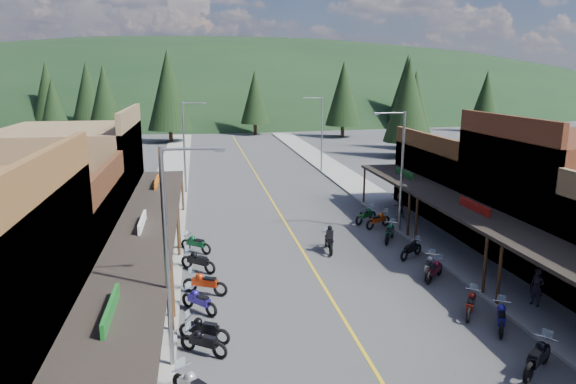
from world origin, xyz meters
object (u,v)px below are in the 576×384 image
bike_west_8 (205,282)px  bike_east_11 (378,219)px  streetlight_3 (321,131)px  pine_1 (88,93)px  pine_4 (343,93)px  bike_west_5 (203,341)px  bike_west_9 (198,260)px  bike_east_7 (435,269)px  shop_east_2 (559,199)px  pine_3 (255,97)px  bike_west_7 (199,300)px  pine_11 (408,100)px  pine_7 (47,92)px  bike_east_6 (471,303)px  pine_2 (169,90)px  bike_west_6 (204,328)px  shop_east_3 (469,182)px  bike_east_8 (430,265)px  pine_9 (415,103)px  pine_6 (486,96)px  bike_east_5 (501,316)px  rider_on_bike (329,241)px  pine_5 (407,87)px  streetlight_2 (400,166)px  pine_10 (105,101)px  pedestrian_east_b (399,205)px  shop_west_3 (76,182)px  bike_east_12 (366,214)px  streetlight_0 (170,250)px  bike_east_9 (411,248)px  pedestrian_east_a (537,287)px  bike_east_10 (390,231)px  bike_west_10 (196,243)px  pine_8 (54,113)px  bike_east_4 (538,356)px

bike_west_8 → bike_east_11: size_ratio=1.03×
streetlight_3 → pine_1: size_ratio=0.64×
pine_4 → bike_west_5: 69.87m
bike_west_9 → bike_east_7: size_ratio=1.10×
shop_east_2 → pine_3: (-9.78, 64.30, 2.96)m
bike_west_7 → pine_11: bearing=13.9°
pine_7 → bike_east_6: pine_7 is taller
pine_2 → bike_west_6: pine_2 is taller
shop_east_3 → bike_east_8: bearing=-126.5°
pine_9 → bike_west_8: 54.15m
pine_6 → bike_east_5: 80.30m
shop_east_3 → pine_2: pine_2 is taller
pine_3 → pine_4: (14.00, -6.00, 0.75)m
shop_east_3 → pine_11: 27.81m
bike_west_5 → rider_on_bike: size_ratio=0.88×
pine_6 → bike_east_7: pine_6 is taller
pine_3 → pine_1: bearing=171.9°
pine_5 → pine_6: pine_5 is taller
streetlight_2 → pine_10: (-24.95, 42.00, 2.32)m
bike_west_7 → bike_east_11: 16.31m
bike_west_6 → pedestrian_east_b: (14.16, 15.30, 0.45)m
shop_west_3 → bike_east_12: (19.38, -0.85, -2.89)m
streetlight_0 → bike_west_8: size_ratio=3.58×
shop_east_2 → bike_east_9: shop_east_2 is taller
bike_west_6 → bike_west_7: (-0.18, 2.67, -0.01)m
shop_west_3 → pine_2: 47.07m
streetlight_0 → pedestrian_east_b: size_ratio=4.43×
shop_east_3 → pedestrian_east_a: size_ratio=6.26×
bike_east_9 → bike_east_10: (-0.12, 3.08, 0.07)m
shop_east_2 → bike_east_12: (-8.18, 8.75, -2.89)m
pine_2 → bike_west_6: (4.06, -62.36, -7.39)m
pine_6 → pine_11: pine_11 is taller
pine_5 → bike_west_8: bearing=-119.0°
bike_west_6 → bike_east_11: bike_east_11 is taller
pine_5 → bike_west_9: size_ratio=6.33×
bike_east_6 → bike_east_12: bike_east_12 is taller
bike_east_9 → streetlight_2: bearing=132.3°
pine_4 → pine_5: size_ratio=0.89×
pine_2 → pine_3: (14.00, 8.00, -1.51)m
bike_west_7 → bike_west_6: bearing=-129.0°
bike_west_5 → bike_east_10: 16.50m
bike_west_10 → bike_east_8: 13.30m
shop_east_3 → bike_east_10: size_ratio=4.82×
pine_9 → bike_east_12: pine_9 is taller
pine_1 → bike_west_9: pine_1 is taller
pine_8 → bike_east_4: pine_8 is taller
bike_east_5 → bike_east_9: bike_east_5 is taller
pine_11 → bike_east_6: size_ratio=5.97×
pine_4 → streetlight_2: bearing=-102.0°
shop_west_3 → pine_10: bearing=96.2°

